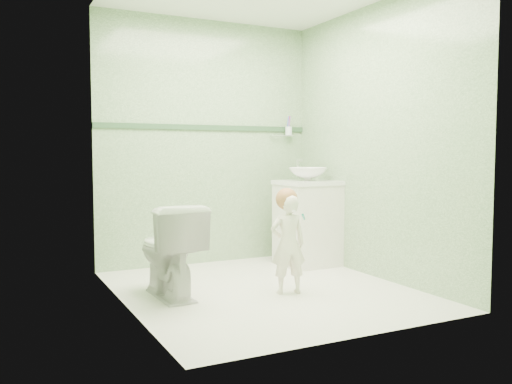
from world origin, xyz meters
TOP-DOWN VIEW (x-y plane):
  - ground at (0.00, 0.00)m, footprint 2.50×2.50m
  - room_shell at (0.00, 0.00)m, footprint 2.50×2.54m
  - trim_stripe at (0.00, 1.24)m, footprint 2.20×0.02m
  - vanity at (0.84, 0.70)m, footprint 0.52×0.50m
  - counter at (0.84, 0.70)m, footprint 0.54×0.52m
  - basin at (0.84, 0.70)m, footprint 0.37×0.37m
  - faucet at (0.84, 0.89)m, footprint 0.03×0.13m
  - cup_holder at (0.89, 1.18)m, footprint 0.26×0.07m
  - toilet at (-0.74, 0.15)m, footprint 0.43×0.72m
  - toddler at (0.12, -0.17)m, footprint 0.31×0.24m
  - hair_cap at (0.12, -0.14)m, footprint 0.17×0.17m
  - teal_toothbrush at (0.17, -0.30)m, footprint 0.11×0.14m

SIDE VIEW (x-z plane):
  - ground at x=0.00m, z-range 0.00..0.00m
  - toilet at x=-0.74m, z-range 0.00..0.72m
  - toddler at x=0.12m, z-range 0.00..0.77m
  - vanity at x=0.84m, z-range 0.00..0.80m
  - teal_toothbrush at x=0.17m, z-range 0.58..0.66m
  - hair_cap at x=0.12m, z-range 0.65..0.83m
  - counter at x=0.84m, z-range 0.79..0.83m
  - basin at x=0.84m, z-range 0.83..0.96m
  - faucet at x=0.84m, z-range 0.88..1.06m
  - room_shell at x=0.00m, z-range 0.00..2.40m
  - cup_holder at x=0.89m, z-range 1.22..1.44m
  - trim_stripe at x=0.00m, z-range 1.33..1.38m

